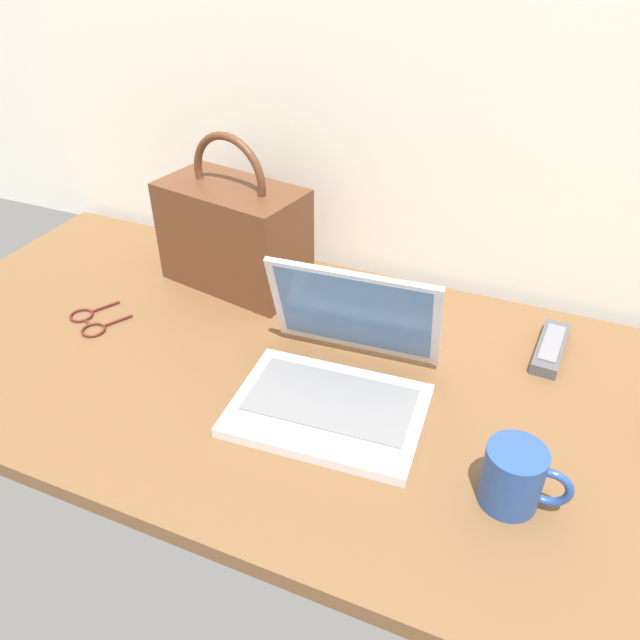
# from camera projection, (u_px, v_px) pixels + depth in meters

# --- Properties ---
(desk) EXTENTS (1.60, 0.76, 0.03)m
(desk) POSITION_uv_depth(u_px,v_px,m) (294.00, 375.00, 1.13)
(desk) COLOR brown
(desk) RESTS_ON ground
(laptop) EXTENTS (0.32, 0.31, 0.21)m
(laptop) POSITION_uv_depth(u_px,v_px,m) (337.00, 375.00, 1.04)
(laptop) COLOR silver
(laptop) RESTS_ON desk
(coffee_mug) EXTENTS (0.12, 0.08, 0.10)m
(coffee_mug) POSITION_uv_depth(u_px,v_px,m) (515.00, 477.00, 0.85)
(coffee_mug) COLOR #26478C
(coffee_mug) RESTS_ON desk
(remote_control_near) EXTENTS (0.06, 0.16, 0.02)m
(remote_control_near) POSITION_uv_depth(u_px,v_px,m) (551.00, 348.00, 1.15)
(remote_control_near) COLOR #4C4C51
(remote_control_near) RESTS_ON desk
(eyeglasses) EXTENTS (0.13, 0.13, 0.01)m
(eyeglasses) POSITION_uv_depth(u_px,v_px,m) (89.00, 322.00, 1.24)
(eyeglasses) COLOR #591E19
(eyeglasses) RESTS_ON desk
(handbag) EXTENTS (0.32, 0.21, 0.33)m
(handbag) POSITION_uv_depth(u_px,v_px,m) (234.00, 233.00, 1.31)
(handbag) COLOR #59331E
(handbag) RESTS_ON desk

